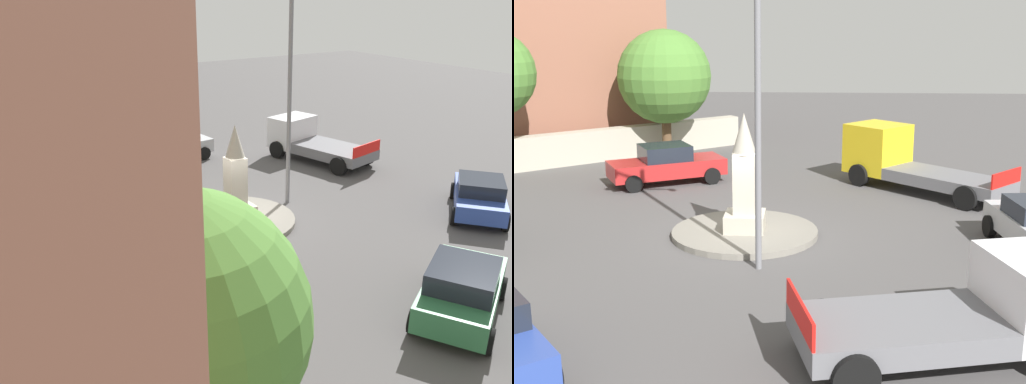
% 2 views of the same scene
% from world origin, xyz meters
% --- Properties ---
extents(ground_plane, '(80.00, 80.00, 0.00)m').
position_xyz_m(ground_plane, '(0.00, 0.00, 0.00)').
color(ground_plane, '#4F4C4C').
extents(traffic_island, '(4.29, 4.29, 0.18)m').
position_xyz_m(traffic_island, '(0.00, 0.00, 0.09)').
color(traffic_island, gray).
rests_on(traffic_island, ground).
extents(monument, '(1.16, 1.16, 3.45)m').
position_xyz_m(monument, '(0.00, 0.00, 1.60)').
color(monument, '#B2AA99').
rests_on(monument, traffic_island).
extents(streetlamp, '(2.70, 0.28, 8.55)m').
position_xyz_m(streetlamp, '(-0.60, 2.68, 5.09)').
color(streetlamp, slate).
rests_on(streetlamp, ground).
extents(car_red_passing, '(4.64, 3.55, 1.52)m').
position_xyz_m(car_red_passing, '(3.62, -6.28, 0.76)').
color(car_red_passing, '#B22323').
rests_on(car_red_passing, ground).
extents(truck_yellow_approaching, '(5.92, 5.83, 2.28)m').
position_xyz_m(truck_yellow_approaching, '(-5.36, -6.13, 1.06)').
color(truck_yellow_approaching, yellow).
rests_on(truck_yellow_approaching, ground).
extents(truck_white_parked_right, '(5.59, 3.44, 1.92)m').
position_xyz_m(truck_white_parked_right, '(-4.84, 7.03, 0.90)').
color(truck_white_parked_right, silver).
rests_on(truck_white_parked_right, ground).
extents(stone_boundary_wall, '(12.92, 10.88, 1.42)m').
position_xyz_m(stone_boundary_wall, '(8.17, -9.86, 0.71)').
color(stone_boundary_wall, '#B2AA99').
rests_on(stone_boundary_wall, ground).
extents(corner_building, '(13.41, 13.13, 10.95)m').
position_xyz_m(corner_building, '(11.79, -14.23, 5.47)').
color(corner_building, '#935B47').
rests_on(corner_building, ground).
extents(tree_near_wall, '(4.21, 4.21, 5.78)m').
position_xyz_m(tree_near_wall, '(4.67, -11.46, 3.66)').
color(tree_near_wall, brown).
rests_on(tree_near_wall, ground).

